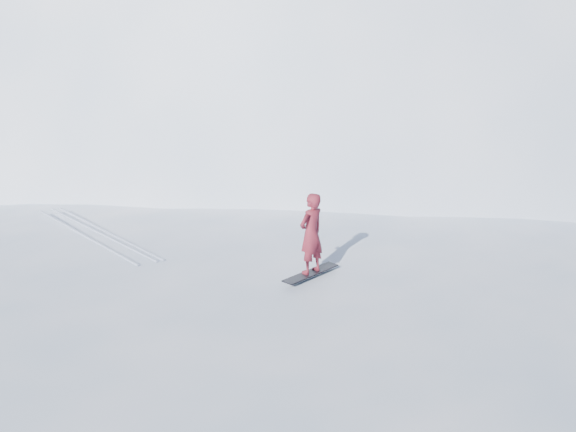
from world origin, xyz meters
name	(u,v)px	position (x,y,z in m)	size (l,w,h in m)	color
ground	(226,376)	(0.00, 0.00, 0.00)	(400.00, 400.00, 0.00)	white
near_ridge	(212,317)	(1.00, 3.00, 0.00)	(36.00, 28.00, 4.80)	white
summit_peak	(342,134)	(22.00, 26.00, 0.00)	(60.00, 56.00, 56.00)	white
peak_shoulder	(232,167)	(10.00, 20.00, 0.00)	(28.00, 24.00, 18.00)	white
wind_bumps	(170,344)	(-0.56, 2.12, 0.00)	(16.00, 14.40, 1.00)	white
snowboard	(311,273)	(1.86, -0.68, 2.41)	(1.61, 0.30, 0.03)	black
snowboarder	(311,234)	(1.86, -0.68, 3.35)	(0.67, 0.44, 1.85)	maroon
board_tracks	(96,232)	(-1.52, 4.78, 2.42)	(1.76, 5.92, 0.04)	silver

